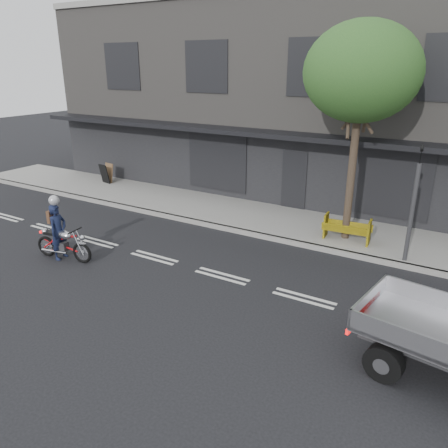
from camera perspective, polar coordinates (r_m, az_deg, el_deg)
ground at (r=12.17m, az=-0.25°, el=-6.81°), size 80.00×80.00×0.00m
sidewalk at (r=16.02m, az=8.43°, el=0.10°), size 32.00×3.20×0.15m
kerb at (r=14.64m, az=6.00°, el=-1.76°), size 32.00×0.20×0.15m
building_main at (r=21.39m, az=16.11°, el=15.38°), size 26.00×10.00×8.00m
street_tree at (r=13.91m, az=17.56°, el=18.31°), size 3.40×3.40×6.74m
traffic_light_pole at (r=13.29m, az=23.36°, el=1.56°), size 0.12×0.12×3.50m
motorcycle at (r=13.83m, az=-20.26°, el=-2.33°), size 1.96×0.57×1.01m
rider at (r=13.83m, az=-20.82°, el=-0.97°), size 0.49×0.67×1.68m
construction_barrier at (r=14.33m, az=15.53°, el=-0.81°), size 1.53×0.71×0.84m
sandwich_board at (r=21.58m, az=-15.36°, el=6.32°), size 0.63×0.48×0.91m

